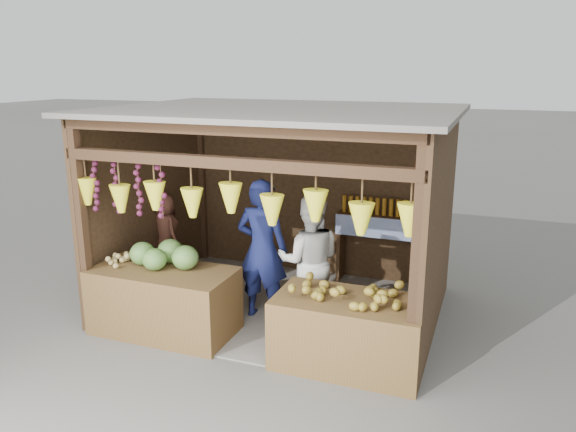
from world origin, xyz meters
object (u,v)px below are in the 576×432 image
(counter_left, at_px, (164,301))
(woman_standing, at_px, (310,261))
(counter_right, at_px, (349,333))
(man_standing, at_px, (262,250))
(vendor_seated, at_px, (166,231))

(counter_left, xyz_separation_m, woman_standing, (1.57, 0.85, 0.43))
(counter_right, relative_size, man_standing, 0.87)
(woman_standing, bearing_deg, counter_left, 12.39)
(man_standing, distance_m, vendor_seated, 1.84)
(counter_left, distance_m, counter_right, 2.30)
(counter_right, xyz_separation_m, woman_standing, (-0.73, 0.85, 0.45))
(counter_left, bearing_deg, man_standing, 39.91)
(counter_left, relative_size, woman_standing, 1.03)
(man_standing, height_order, vendor_seated, man_standing)
(counter_right, bearing_deg, vendor_seated, 156.81)
(woman_standing, distance_m, vendor_seated, 2.42)
(vendor_seated, bearing_deg, man_standing, -166.46)
(counter_left, distance_m, man_standing, 1.35)
(counter_left, xyz_separation_m, counter_right, (2.30, 0.00, -0.02))
(man_standing, bearing_deg, vendor_seated, -17.42)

